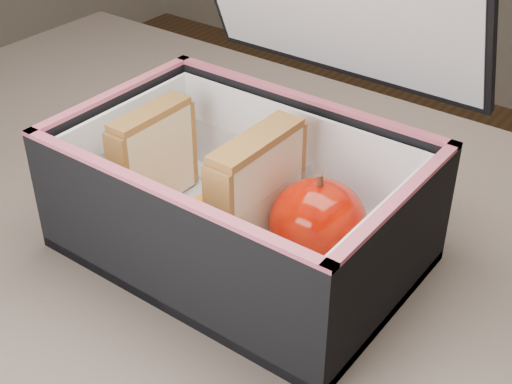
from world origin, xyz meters
The scene contains 8 objects.
kitchen_table centered at (0.00, 0.00, 0.66)m, with size 1.20×0.80×0.75m.
lunch_bag centered at (-0.01, 0.03, 0.82)m, with size 0.31×0.28×0.30m.
plastic_tub centered at (-0.05, 0.02, 0.80)m, with size 0.16×0.12×0.07m, color white, non-canonical shape.
sandwich_left centered at (-0.11, 0.02, 0.82)m, with size 0.02×0.09×0.10m.
sandwich_right centered at (0.01, 0.02, 0.82)m, with size 0.03×0.10×0.11m.
carrot_sticks centered at (-0.05, 0.02, 0.78)m, with size 0.04×0.13×0.03m.
paper_napkin centered at (0.07, 0.04, 0.77)m, with size 0.07×0.07×0.01m, color white.
red_apple centered at (0.07, 0.03, 0.81)m, with size 0.09×0.09×0.09m.
Camera 1 is at (0.31, -0.38, 1.16)m, focal length 50.00 mm.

